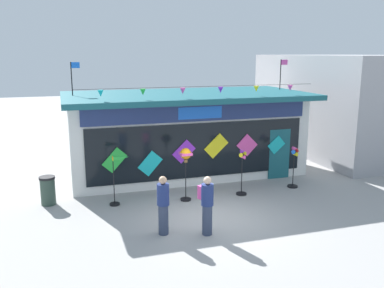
{
  "coord_description": "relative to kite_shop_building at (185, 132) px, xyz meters",
  "views": [
    {
      "loc": [
        -4.15,
        -11.37,
        4.96
      ],
      "look_at": [
        0.23,
        2.49,
        1.78
      ],
      "focal_mm": 39.16,
      "sensor_mm": 36.0,
      "label": 1
    }
  ],
  "objects": [
    {
      "name": "person_near_camera",
      "position": [
        -1.2,
        -6.19,
        -0.83
      ],
      "size": [
        0.39,
        0.48,
        1.68
      ],
      "rotation": [
        0.0,
        0.0,
        0.35
      ],
      "color": "#333D56",
      "rests_on": "ground_plane"
    },
    {
      "name": "person_mid_plaza",
      "position": [
        -2.35,
        -5.82,
        -0.86
      ],
      "size": [
        0.34,
        0.34,
        1.68
      ],
      "rotation": [
        0.0,
        0.0,
        5.97
      ],
      "color": "#333D56",
      "rests_on": "ground_plane"
    },
    {
      "name": "wind_spinner_far_left",
      "position": [
        -3.18,
        -3.11,
        -0.53
      ],
      "size": [
        0.72,
        0.34,
        1.7
      ],
      "color": "black",
      "rests_on": "ground_plane"
    },
    {
      "name": "neighbour_building",
      "position": [
        9.09,
        1.5,
        0.71
      ],
      "size": [
        5.92,
        9.08,
        4.85
      ],
      "primitive_type": "cube",
      "color": "#99999E",
      "rests_on": "ground_plane"
    },
    {
      "name": "trash_bin",
      "position": [
        -5.46,
        -2.38,
        -1.22
      ],
      "size": [
        0.52,
        0.52,
        0.97
      ],
      "color": "#2D4238",
      "rests_on": "ground_plane"
    },
    {
      "name": "wind_spinner_center_right",
      "position": [
        3.29,
        -3.24,
        -0.76
      ],
      "size": [
        0.39,
        0.39,
        1.59
      ],
      "color": "black",
      "rests_on": "ground_plane"
    },
    {
      "name": "wind_spinner_left",
      "position": [
        -0.97,
        -3.37,
        -0.26
      ],
      "size": [
        0.39,
        0.39,
        1.84
      ],
      "color": "black",
      "rests_on": "ground_plane"
    },
    {
      "name": "kite_shop_building",
      "position": [
        0.0,
        0.0,
        0.0
      ],
      "size": [
        9.71,
        4.88,
        4.68
      ],
      "color": "silver",
      "rests_on": "ground_plane"
    },
    {
      "name": "wind_spinner_center_left",
      "position": [
        1.09,
        -3.44,
        -0.75
      ],
      "size": [
        0.38,
        0.38,
        1.67
      ],
      "color": "black",
      "rests_on": "ground_plane"
    },
    {
      "name": "ground_plane",
      "position": [
        -0.72,
        -5.08,
        -1.71
      ],
      "size": [
        80.0,
        80.0,
        0.0
      ],
      "primitive_type": "plane",
      "color": "#9E9B99"
    }
  ]
}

